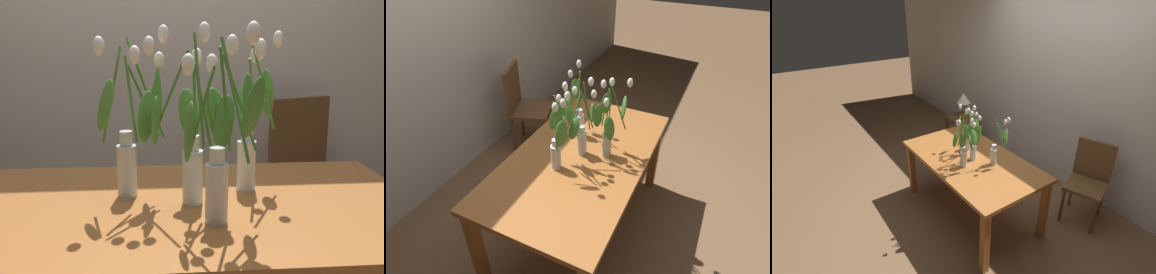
# 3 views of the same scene
# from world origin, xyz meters

# --- Properties ---
(ground_plane) EXTENTS (18.00, 18.00, 0.00)m
(ground_plane) POSITION_xyz_m (0.00, 0.00, 0.00)
(ground_plane) COLOR brown
(room_wall_rear) EXTENTS (9.00, 0.10, 2.70)m
(room_wall_rear) POSITION_xyz_m (0.00, 1.45, 1.35)
(room_wall_rear) COLOR beige
(room_wall_rear) RESTS_ON ground
(dining_table) EXTENTS (1.60, 0.90, 0.74)m
(dining_table) POSITION_xyz_m (0.00, 0.00, 0.65)
(dining_table) COLOR #A3602D
(dining_table) RESTS_ON ground
(tulip_vase_0) EXTENTS (0.17, 0.17, 0.56)m
(tulip_vase_0) POSITION_xyz_m (0.25, 0.14, 0.92)
(tulip_vase_0) COLOR silver
(tulip_vase_0) RESTS_ON dining_table
(tulip_vase_1) EXTENTS (0.25, 0.24, 0.58)m
(tulip_vase_1) POSITION_xyz_m (0.10, -0.16, 0.97)
(tulip_vase_1) COLOR silver
(tulip_vase_1) RESTS_ON dining_table
(tulip_vase_2) EXTENTS (0.29, 0.20, 0.58)m
(tulip_vase_2) POSITION_xyz_m (0.03, 0.00, 0.96)
(tulip_vase_2) COLOR silver
(tulip_vase_2) RESTS_ON dining_table
(tulip_vase_3) EXTENTS (0.25, 0.22, 0.58)m
(tulip_vase_3) POSITION_xyz_m (-0.16, 0.08, 0.97)
(tulip_vase_3) COLOR silver
(tulip_vase_3) RESTS_ON dining_table
(dining_chair) EXTENTS (0.51, 0.51, 0.93)m
(dining_chair) POSITION_xyz_m (0.79, 1.04, 0.52)
(dining_chair) COLOR brown
(dining_chair) RESTS_ON ground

